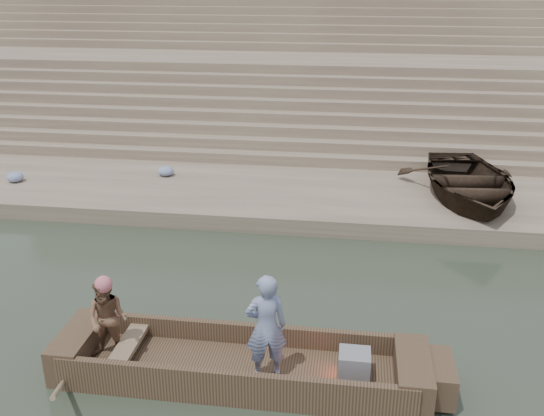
% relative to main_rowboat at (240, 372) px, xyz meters
% --- Properties ---
extents(ground, '(120.00, 120.00, 0.00)m').
position_rel_main_rowboat_xyz_m(ground, '(-1.49, -0.69, -0.11)').
color(ground, '#293326').
rests_on(ground, ground).
extents(lower_landing, '(32.00, 4.00, 0.40)m').
position_rel_main_rowboat_xyz_m(lower_landing, '(-1.49, 7.31, 0.09)').
color(lower_landing, gray).
rests_on(lower_landing, ground).
extents(mid_landing, '(32.00, 3.00, 2.80)m').
position_rel_main_rowboat_xyz_m(mid_landing, '(-1.49, 14.81, 1.29)').
color(mid_landing, gray).
rests_on(mid_landing, ground).
extents(upper_landing, '(32.00, 3.00, 5.20)m').
position_rel_main_rowboat_xyz_m(upper_landing, '(-1.49, 21.81, 2.49)').
color(upper_landing, gray).
rests_on(upper_landing, ground).
extents(ghat_steps, '(32.00, 11.00, 5.20)m').
position_rel_main_rowboat_xyz_m(ghat_steps, '(-1.49, 16.51, 1.69)').
color(ghat_steps, gray).
rests_on(ghat_steps, ground).
extents(main_rowboat, '(5.00, 1.30, 0.22)m').
position_rel_main_rowboat_xyz_m(main_rowboat, '(0.00, 0.00, 0.00)').
color(main_rowboat, brown).
rests_on(main_rowboat, ground).
extents(rowboat_trim, '(6.04, 2.63, 1.99)m').
position_rel_main_rowboat_xyz_m(rowboat_trim, '(0.21, -0.01, 0.20)').
color(rowboat_trim, brown).
rests_on(rowboat_trim, ground).
extents(standing_man, '(0.70, 0.56, 1.66)m').
position_rel_main_rowboat_xyz_m(standing_man, '(0.43, -0.17, 0.94)').
color(standing_man, navy).
rests_on(standing_man, main_rowboat).
extents(rowing_man, '(0.64, 0.50, 1.32)m').
position_rel_main_rowboat_xyz_m(rowing_man, '(-2.00, -0.05, 0.77)').
color(rowing_man, '#236941').
rests_on(rowing_man, main_rowboat).
extents(television, '(0.46, 0.42, 0.40)m').
position_rel_main_rowboat_xyz_m(television, '(1.70, 0.00, 0.31)').
color(television, slate).
rests_on(television, main_rowboat).
extents(beached_rowboat, '(3.45, 4.58, 0.90)m').
position_rel_main_rowboat_xyz_m(beached_rowboat, '(4.41, 7.33, 0.74)').
color(beached_rowboat, '#2D2116').
rests_on(beached_rowboat, lower_landing).
extents(cloth_bundles, '(4.34, 1.51, 0.26)m').
position_rel_main_rowboat_xyz_m(cloth_bundles, '(-5.58, 7.47, 0.42)').
color(cloth_bundles, '#3F5999').
rests_on(cloth_bundles, lower_landing).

